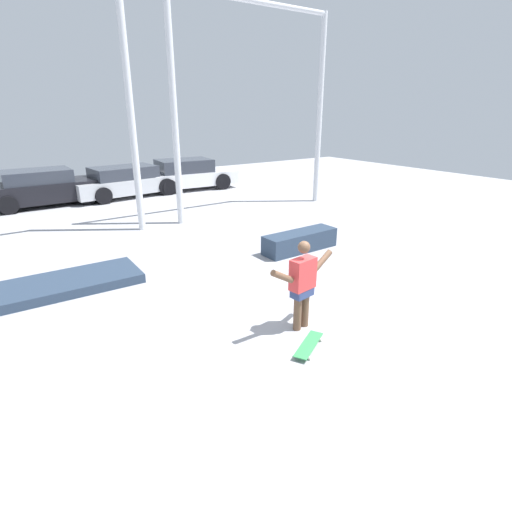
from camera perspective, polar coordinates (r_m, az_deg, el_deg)
ground_plane at (r=7.22m, az=8.32°, el=-8.23°), size 36.00×36.00×0.00m
skateboarder at (r=6.42m, az=6.66°, el=-3.73°), size 1.40×0.30×1.51m
skateboard at (r=6.23m, az=7.54°, el=-12.46°), size 0.80×0.58×0.08m
grind_box at (r=10.27m, az=6.31°, el=2.12°), size 2.06×0.63×0.49m
manual_pad at (r=8.93m, az=-27.63°, el=-4.02°), size 3.57×1.32×0.19m
canopy_support_left at (r=11.55m, az=-32.38°, el=20.16°), size 5.96×0.20×6.56m
canopy_support_right at (r=13.99m, az=-0.09°, el=22.56°), size 5.96×0.20×6.56m
parked_car_black at (r=17.09m, az=-28.18°, el=8.56°), size 4.19×1.92×1.33m
parked_car_silver at (r=17.57m, az=-17.87°, el=10.08°), size 4.63×2.16×1.23m
parked_car_white at (r=18.58m, az=-9.79°, el=11.38°), size 4.33×2.21×1.33m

